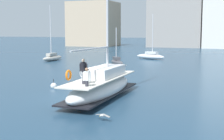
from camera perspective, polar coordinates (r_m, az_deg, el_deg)
The scene contains 8 objects.
ground_plane at distance 22.82m, azimuth -6.17°, elevation -5.08°, with size 400.00×400.00×0.00m, color navy.
main_sailboat at distance 22.66m, azimuth -1.86°, elevation -2.77°, with size 2.73×9.67×13.82m.
moored_sloop_far at distance 52.20m, azimuth -10.59°, elevation 2.28°, with size 1.25×5.16×8.82m.
moored_catamaran at distance 54.60m, azimuth 6.89°, elevation 2.54°, with size 5.59×2.94×7.55m.
moored_cutter_right at distance 45.39m, azimuth 0.86°, elevation 1.55°, with size 3.50×3.91×5.22m.
seagull at distance 17.08m, azimuth -1.67°, elevation -8.10°, with size 0.92×0.48×0.17m.
mooring_buoy at distance 27.30m, azimuth -10.39°, elevation -2.81°, with size 0.53×0.53×0.86m.
waterfront_buildings at distance 95.98m, azimuth 17.64°, elevation 9.79°, with size 79.09×17.85×27.39m.
Camera 1 is at (10.67, -19.60, 4.75)m, focal length 51.19 mm.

